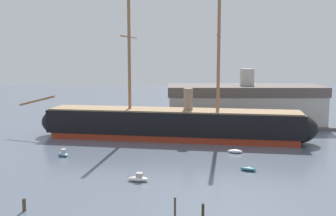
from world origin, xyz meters
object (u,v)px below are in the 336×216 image
(dinghy_alongside_stern, at_px, (235,151))
(mooring_piling_nearest, at_px, (24,205))
(motorboat_near_centre, at_px, (138,178))
(motorboat_alongside_bow, at_px, (63,153))
(mooring_piling_right_pair, at_px, (175,206))
(dinghy_distant_centre, at_px, (154,128))
(mooring_piling_left_pair, at_px, (203,211))
(dockside_warehouse_right, at_px, (244,105))
(dinghy_mid_right, at_px, (248,169))
(tall_ship, at_px, (173,124))

(dinghy_alongside_stern, distance_m, mooring_piling_nearest, 42.60)
(motorboat_near_centre, height_order, motorboat_alongside_bow, motorboat_alongside_bow)
(mooring_piling_right_pair, bearing_deg, dinghy_distant_centre, 95.02)
(motorboat_alongside_bow, relative_size, mooring_piling_left_pair, 2.02)
(motorboat_near_centre, bearing_deg, dinghy_distant_centre, 89.29)
(motorboat_alongside_bow, height_order, dinghy_distant_centre, motorboat_alongside_bow)
(dinghy_distant_centre, height_order, mooring_piling_right_pair, mooring_piling_right_pair)
(motorboat_near_centre, bearing_deg, motorboat_alongside_bow, 134.69)
(mooring_piling_right_pair, bearing_deg, mooring_piling_left_pair, -12.89)
(motorboat_alongside_bow, bearing_deg, dinghy_distant_centre, 59.65)
(mooring_piling_left_pair, bearing_deg, dockside_warehouse_right, 76.23)
(dinghy_mid_right, relative_size, dinghy_distant_centre, 1.13)
(dinghy_mid_right, bearing_deg, motorboat_near_centre, -161.93)
(dinghy_alongside_stern, xyz_separation_m, mooring_piling_left_pair, (-8.53, -31.83, 0.49))
(motorboat_alongside_bow, distance_m, mooring_piling_left_pair, 37.89)
(tall_ship, distance_m, mooring_piling_right_pair, 43.96)
(motorboat_near_centre, relative_size, mooring_piling_right_pair, 1.54)
(dinghy_alongside_stern, relative_size, mooring_piling_right_pair, 1.41)
(dinghy_alongside_stern, distance_m, dinghy_distant_centre, 29.68)
(motorboat_near_centre, distance_m, dinghy_alongside_stern, 24.92)
(mooring_piling_nearest, xyz_separation_m, dockside_warehouse_right, (37.23, 61.51, 4.49))
(motorboat_alongside_bow, height_order, dinghy_alongside_stern, motorboat_alongside_bow)
(mooring_piling_right_pair, xyz_separation_m, dockside_warehouse_right, (18.80, 62.59, 4.19))
(mooring_piling_right_pair, bearing_deg, motorboat_near_centre, 112.51)
(tall_ship, relative_size, mooring_piling_left_pair, 40.43)
(mooring_piling_right_pair, bearing_deg, mooring_piling_nearest, 176.65)
(dinghy_alongside_stern, height_order, dockside_warehouse_right, dockside_warehouse_right)
(dinghy_distant_centre, bearing_deg, dockside_warehouse_right, 16.40)
(dockside_warehouse_right, bearing_deg, mooring_piling_nearest, -121.18)
(dinghy_alongside_stern, bearing_deg, motorboat_near_centre, -133.70)
(dinghy_distant_centre, relative_size, mooring_piling_right_pair, 1.19)
(tall_ship, relative_size, mooring_piling_right_pair, 31.19)
(tall_ship, distance_m, dinghy_distant_centre, 13.05)
(dinghy_distant_centre, bearing_deg, mooring_piling_left_pair, -81.76)
(mooring_piling_nearest, height_order, dockside_warehouse_right, dockside_warehouse_right)
(motorboat_alongside_bow, bearing_deg, mooring_piling_right_pair, -54.01)
(motorboat_near_centre, xyz_separation_m, mooring_piling_left_pair, (8.69, -13.82, 0.37))
(dinghy_alongside_stern, xyz_separation_m, mooring_piling_nearest, (-30.23, -30.00, 0.44))
(dockside_warehouse_right, bearing_deg, motorboat_near_centre, -116.05)
(dinghy_mid_right, bearing_deg, motorboat_alongside_bow, 163.45)
(motorboat_alongside_bow, bearing_deg, motorboat_near_centre, -45.31)
(motorboat_alongside_bow, xyz_separation_m, mooring_piling_right_pair, (20.74, -28.55, 0.61))
(dinghy_distant_centre, xyz_separation_m, mooring_piling_nearest, (-13.54, -54.54, 0.50))
(mooring_piling_left_pair, bearing_deg, dinghy_mid_right, 65.63)
(mooring_piling_right_pair, distance_m, dockside_warehouse_right, 65.49)
(tall_ship, distance_m, mooring_piling_nearest, 46.64)
(mooring_piling_nearest, bearing_deg, tall_ship, 66.87)
(tall_ship, relative_size, motorboat_near_centre, 20.28)
(dinghy_distant_centre, height_order, mooring_piling_nearest, mooring_piling_nearest)
(dinghy_mid_right, height_order, dinghy_alongside_stern, dinghy_alongside_stern)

